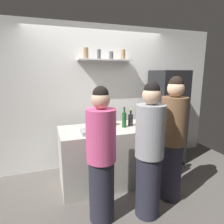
# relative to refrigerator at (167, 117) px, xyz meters

# --- Properties ---
(ground_plane) EXTENTS (5.28, 5.28, 0.00)m
(ground_plane) POSITION_rel_refrigerator_xyz_m (-1.27, -0.85, -0.90)
(ground_plane) COLOR #59544F
(back_wall_assembly) EXTENTS (4.80, 0.32, 2.60)m
(back_wall_assembly) POSITION_rel_refrigerator_xyz_m (-1.27, 0.40, 0.41)
(back_wall_assembly) COLOR white
(back_wall_assembly) RESTS_ON ground
(refrigerator) EXTENTS (0.57, 0.62, 1.80)m
(refrigerator) POSITION_rel_refrigerator_xyz_m (0.00, 0.00, 0.00)
(refrigerator) COLOR black
(refrigerator) RESTS_ON ground
(counter) EXTENTS (1.62, 0.74, 0.91)m
(counter) POSITION_rel_refrigerator_xyz_m (-1.26, -0.37, -0.44)
(counter) COLOR #B7B2A8
(counter) RESTS_ON ground
(baking_pan) EXTENTS (0.34, 0.24, 0.05)m
(baking_pan) POSITION_rel_refrigerator_xyz_m (-1.60, -0.53, 0.04)
(baking_pan) COLOR gray
(baking_pan) RESTS_ON counter
(utensil_holder) EXTENTS (0.12, 0.12, 0.21)m
(utensil_holder) POSITION_rel_refrigerator_xyz_m (-1.20, -0.22, 0.07)
(utensil_holder) COLOR #B2B2B7
(utensil_holder) RESTS_ON counter
(wine_bottle_dark_glass) EXTENTS (0.08, 0.08, 0.27)m
(wine_bottle_dark_glass) POSITION_rel_refrigerator_xyz_m (-0.94, -0.37, 0.12)
(wine_bottle_dark_glass) COLOR black
(wine_bottle_dark_glass) RESTS_ON counter
(wine_bottle_green_glass) EXTENTS (0.07, 0.07, 0.32)m
(wine_bottle_green_glass) POSITION_rel_refrigerator_xyz_m (-1.07, -0.41, 0.14)
(wine_bottle_green_glass) COLOR #19471E
(wine_bottle_green_glass) RESTS_ON counter
(wine_bottle_pale_glass) EXTENTS (0.08, 0.08, 0.33)m
(wine_bottle_pale_glass) POSITION_rel_refrigerator_xyz_m (-0.61, -0.42, 0.14)
(wine_bottle_pale_glass) COLOR #B2BFB2
(wine_bottle_pale_glass) RESTS_ON counter
(wine_bottle_amber_glass) EXTENTS (0.07, 0.07, 0.30)m
(wine_bottle_amber_glass) POSITION_rel_refrigerator_xyz_m (-0.72, -0.47, 0.13)
(wine_bottle_amber_glass) COLOR #472814
(wine_bottle_amber_glass) RESTS_ON counter
(water_bottle_plastic) EXTENTS (0.09, 0.09, 0.22)m
(water_bottle_plastic) POSITION_rel_refrigerator_xyz_m (-0.53, -0.67, 0.11)
(water_bottle_plastic) COLOR silver
(water_bottle_plastic) RESTS_ON counter
(person_brown_jacket) EXTENTS (0.34, 0.34, 1.72)m
(person_brown_jacket) POSITION_rel_refrigerator_xyz_m (-0.62, -1.04, -0.04)
(person_brown_jacket) COLOR #262633
(person_brown_jacket) RESTS_ON ground
(person_pink_top) EXTENTS (0.34, 0.34, 1.62)m
(person_pink_top) POSITION_rel_refrigerator_xyz_m (-1.65, -1.12, -0.10)
(person_pink_top) COLOR #262633
(person_pink_top) RESTS_ON ground
(person_grey_hoodie) EXTENTS (0.34, 0.34, 1.67)m
(person_grey_hoodie) POSITION_rel_refrigerator_xyz_m (-1.09, -1.23, -0.08)
(person_grey_hoodie) COLOR #262633
(person_grey_hoodie) RESTS_ON ground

